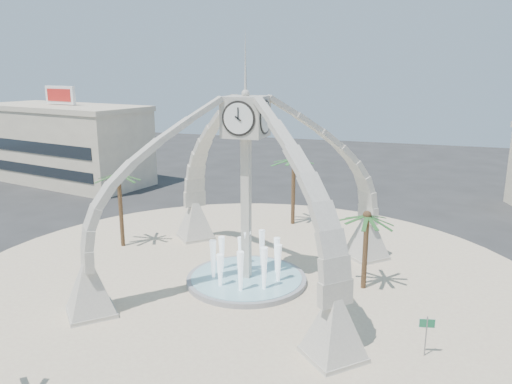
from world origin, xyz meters
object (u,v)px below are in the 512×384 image
(clock_tower, at_px, (246,188))
(street_sign, at_px, (427,328))
(fountain, at_px, (246,278))
(palm_west, at_px, (118,175))
(palm_east, at_px, (367,216))
(palm_north, at_px, (294,159))

(clock_tower, xyz_separation_m, street_sign, (11.36, -5.52, -4.93))
(fountain, height_order, palm_west, palm_west)
(palm_east, distance_m, street_sign, 8.71)
(palm_west, height_order, street_sign, palm_west)
(palm_east, xyz_separation_m, street_sign, (3.84, -7.07, -3.35))
(palm_east, height_order, palm_north, palm_north)
(clock_tower, height_order, fountain, clock_tower)
(fountain, xyz_separation_m, palm_west, (-11.80, 3.44, 5.60))
(clock_tower, height_order, palm_east, clock_tower)
(palm_east, relative_size, palm_north, 0.82)
(fountain, distance_m, palm_north, 14.72)
(clock_tower, height_order, palm_west, clock_tower)
(fountain, height_order, street_sign, fountain)
(palm_west, relative_size, street_sign, 3.05)
(street_sign, bearing_deg, palm_north, 108.57)
(palm_north, bearing_deg, clock_tower, -88.70)
(street_sign, bearing_deg, clock_tower, 141.17)
(clock_tower, relative_size, palm_east, 3.18)
(palm_east, distance_m, palm_west, 19.44)
(palm_east, bearing_deg, street_sign, -61.50)
(clock_tower, xyz_separation_m, palm_west, (-11.80, 3.44, -0.60))
(fountain, relative_size, palm_west, 1.21)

